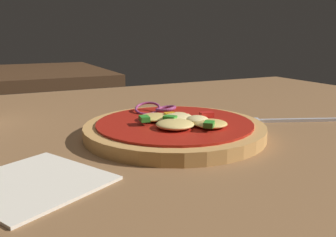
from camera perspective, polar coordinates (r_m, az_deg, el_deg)
The scene contains 4 objects.
dining_table at distance 0.50m, azimuth -2.43°, elevation -4.94°, with size 1.28×0.91×0.04m.
pizza at distance 0.48m, azimuth 1.09°, elevation -1.53°, with size 0.24×0.24×0.03m.
fork at distance 0.59m, azimuth 17.63°, elevation -0.30°, with size 0.18×0.08×0.01m.
napkin at distance 0.36m, azimuth -20.78°, elevation -9.50°, with size 0.16×0.16×0.00m.
Camera 1 is at (-0.19, -0.43, 0.18)m, focal length 38.16 mm.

